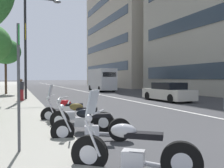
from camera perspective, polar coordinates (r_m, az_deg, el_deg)
lane_centre_stripe at (r=39.32m, az=-9.91°, el=-1.09°), size 110.00×0.16×0.01m
motorcycle_far_end_row at (r=4.31m, az=4.49°, el=-15.55°), size 1.47×1.88×1.50m
motorcycle_second_in_row at (r=6.54m, az=-5.06°, el=-10.04°), size 0.76×2.11×1.09m
motorcycle_under_tarp at (r=7.83m, az=-7.42°, el=-8.07°), size 1.29×1.84×1.10m
motorcycle_mid_row at (r=9.30m, az=-10.31°, el=-6.49°), size 0.88×2.07×1.47m
car_following_behind at (r=18.47m, az=13.12°, el=-1.92°), size 4.44×2.01×1.38m
delivery_van_ahead at (r=31.77m, az=-2.51°, el=1.10°), size 6.12×2.15×2.89m
parking_sign_by_curb at (r=5.46m, az=-21.21°, el=1.96°), size 0.32×0.06×2.71m
street_lamp_with_banners at (r=19.35m, az=-18.57°, el=10.74°), size 1.26×2.74×7.66m
street_tree_mid_sidewalk at (r=25.93m, az=-23.88°, el=7.01°), size 2.89×2.89×5.39m
pedestrian_on_plaza at (r=17.79m, az=-20.72°, el=-1.28°), size 0.46×0.38×1.51m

